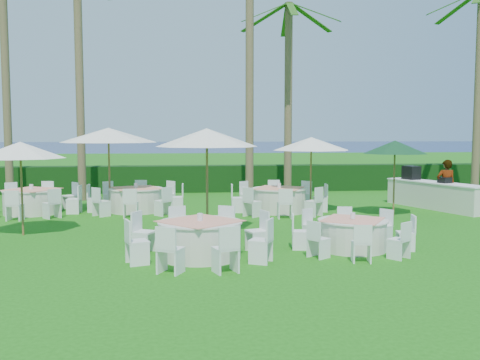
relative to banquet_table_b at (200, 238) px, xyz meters
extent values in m
plane|color=#1A6110|center=(-0.67, 1.15, -0.42)|extent=(120.00, 120.00, 0.00)
cube|color=black|center=(-0.67, 13.15, 0.18)|extent=(34.00, 1.00, 1.20)
plane|color=#071248|center=(-0.67, 103.15, -0.42)|extent=(260.00, 260.00, 0.00)
cylinder|color=beige|center=(0.00, 0.00, -0.04)|extent=(1.76, 1.76, 0.76)
cylinder|color=beige|center=(0.00, 0.00, 0.35)|extent=(1.83, 1.83, 0.03)
cube|color=#F6987A|center=(0.00, 0.00, 0.38)|extent=(2.00, 2.00, 0.01)
cylinder|color=silver|center=(0.00, 0.00, 0.46)|extent=(0.12, 0.12, 0.16)
cube|color=white|center=(1.30, 0.44, 0.04)|extent=(0.54, 0.54, 0.92)
cube|color=white|center=(0.61, 1.23, 0.04)|extent=(0.57, 0.57, 0.92)
cube|color=white|center=(-0.44, 1.30, 0.04)|extent=(0.54, 0.54, 0.92)
cube|color=white|center=(-1.23, 0.61, 0.04)|extent=(0.57, 0.57, 0.92)
cube|color=white|center=(-1.30, -0.44, 0.04)|extent=(0.54, 0.54, 0.92)
cube|color=white|center=(-0.61, -1.23, 0.04)|extent=(0.57, 0.57, 0.92)
cube|color=white|center=(0.44, -1.30, 0.04)|extent=(0.54, 0.54, 0.92)
cube|color=white|center=(1.23, -0.61, 0.04)|extent=(0.57, 0.57, 0.92)
cylinder|color=beige|center=(3.52, 0.40, -0.09)|extent=(1.54, 1.54, 0.67)
cylinder|color=beige|center=(3.52, 0.40, 0.26)|extent=(1.60, 1.60, 0.03)
cube|color=#F6987A|center=(3.52, 0.40, 0.28)|extent=(1.71, 1.71, 0.01)
cylinder|color=silver|center=(3.52, 0.40, 0.37)|extent=(0.11, 0.11, 0.14)
cube|color=white|center=(4.50, 1.10, -0.02)|extent=(0.52, 0.52, 0.80)
cube|color=white|center=(3.72, 1.59, -0.02)|extent=(0.43, 0.43, 0.80)
cube|color=white|center=(2.82, 1.39, -0.02)|extent=(0.52, 0.52, 0.80)
cube|color=white|center=(2.33, 0.60, -0.02)|extent=(0.43, 0.43, 0.80)
cube|color=white|center=(2.54, -0.29, -0.02)|extent=(0.52, 0.52, 0.80)
cube|color=white|center=(3.32, -0.78, -0.02)|extent=(0.43, 0.43, 0.80)
cube|color=white|center=(4.22, -0.58, -0.02)|extent=(0.52, 0.52, 0.80)
cube|color=white|center=(4.70, 0.21, -0.02)|extent=(0.43, 0.43, 0.80)
cylinder|color=beige|center=(-5.37, 6.95, -0.03)|extent=(1.80, 1.80, 0.78)
cylinder|color=beige|center=(-5.37, 6.95, 0.37)|extent=(1.87, 1.87, 0.03)
cube|color=#F6987A|center=(-5.37, 6.95, 0.39)|extent=(1.96, 1.96, 0.01)
cylinder|color=silver|center=(-5.37, 6.95, 0.48)|extent=(0.12, 0.12, 0.17)
cube|color=white|center=(-4.29, 7.85, 0.05)|extent=(0.62, 0.62, 0.94)
cube|color=white|center=(-5.24, 8.35, 0.05)|extent=(0.47, 0.47, 0.94)
cube|color=white|center=(-6.27, 8.03, 0.05)|extent=(0.62, 0.62, 0.94)
cube|color=white|center=(-5.49, 5.55, 0.05)|extent=(0.47, 0.47, 0.94)
cube|color=white|center=(-4.47, 5.87, 0.05)|extent=(0.62, 0.62, 0.94)
cube|color=white|center=(-3.97, 6.83, 0.05)|extent=(0.47, 0.47, 0.94)
cylinder|color=beige|center=(-1.95, 7.07, -0.03)|extent=(1.79, 1.79, 0.78)
cylinder|color=beige|center=(-1.95, 7.07, 0.37)|extent=(1.87, 1.87, 0.03)
cube|color=#F6987A|center=(-1.95, 7.07, 0.39)|extent=(1.86, 1.86, 0.01)
cylinder|color=silver|center=(-1.95, 7.07, 0.48)|extent=(0.12, 0.12, 0.17)
cube|color=white|center=(-0.55, 7.03, 0.04)|extent=(0.45, 0.45, 0.93)
cube|color=white|center=(-0.93, 8.03, 0.04)|extent=(0.62, 0.62, 0.93)
cube|color=white|center=(-1.90, 8.47, 0.04)|extent=(0.45, 0.45, 0.93)
cube|color=white|center=(-2.91, 8.10, 0.04)|extent=(0.62, 0.62, 0.93)
cube|color=white|center=(-3.35, 7.12, 0.04)|extent=(0.45, 0.45, 0.93)
cube|color=white|center=(-2.97, 6.12, 0.04)|extent=(0.62, 0.62, 0.93)
cube|color=white|center=(-2.00, 5.67, 0.04)|extent=(0.45, 0.45, 0.93)
cube|color=white|center=(-0.99, 6.05, 0.04)|extent=(0.62, 0.62, 0.93)
cylinder|color=beige|center=(2.91, 6.44, -0.03)|extent=(1.81, 1.81, 0.79)
cylinder|color=beige|center=(2.91, 6.44, 0.37)|extent=(1.89, 1.89, 0.03)
cube|color=#F6987A|center=(2.91, 6.44, 0.40)|extent=(1.95, 1.95, 0.01)
cylinder|color=silver|center=(2.91, 6.44, 0.48)|extent=(0.13, 0.13, 0.17)
cube|color=white|center=(3.97, 7.38, 0.05)|extent=(0.62, 0.62, 0.94)
cube|color=white|center=(3.00, 7.86, 0.05)|extent=(0.47, 0.47, 0.94)
cube|color=white|center=(1.97, 7.50, 0.05)|extent=(0.62, 0.62, 0.94)
cube|color=white|center=(1.50, 6.53, 0.05)|extent=(0.47, 0.47, 0.94)
cube|color=white|center=(1.86, 5.50, 0.05)|extent=(0.62, 0.62, 0.94)
cube|color=white|center=(2.83, 5.03, 0.05)|extent=(0.47, 0.47, 0.94)
cube|color=white|center=(3.85, 5.39, 0.05)|extent=(0.62, 0.62, 0.94)
cube|color=white|center=(4.32, 6.36, 0.05)|extent=(0.47, 0.47, 0.94)
cylinder|color=brown|center=(-4.54, 3.03, 0.76)|extent=(0.06, 0.06, 2.36)
cone|color=white|center=(-4.54, 3.03, 1.82)|extent=(2.33, 2.33, 0.43)
sphere|color=brown|center=(-4.54, 3.03, 1.97)|extent=(0.09, 0.09, 0.09)
cylinder|color=brown|center=(0.29, 2.84, 0.93)|extent=(0.06, 0.06, 2.70)
cone|color=white|center=(0.29, 2.84, 2.14)|extent=(2.71, 2.71, 0.49)
sphere|color=brown|center=(0.29, 2.84, 2.31)|extent=(0.11, 0.11, 0.11)
cylinder|color=brown|center=(-2.84, 7.15, 0.95)|extent=(0.07, 0.07, 2.75)
cone|color=white|center=(-2.84, 7.15, 2.19)|extent=(3.27, 3.27, 0.50)
sphere|color=brown|center=(-2.84, 7.15, 2.36)|extent=(0.11, 0.11, 0.11)
cylinder|color=brown|center=(3.96, 6.25, 0.80)|extent=(0.06, 0.06, 2.45)
cone|color=white|center=(3.96, 6.25, 1.90)|extent=(2.60, 2.60, 0.44)
sphere|color=brown|center=(3.96, 6.25, 2.06)|extent=(0.10, 0.10, 0.10)
cylinder|color=brown|center=(6.43, 5.14, 0.76)|extent=(0.06, 0.06, 2.35)
cone|color=#113F20|center=(6.43, 5.14, 1.81)|extent=(2.13, 2.13, 0.42)
sphere|color=brown|center=(6.43, 5.14, 1.96)|extent=(0.09, 0.09, 0.09)
cube|color=beige|center=(8.59, 6.63, 0.03)|extent=(2.11, 4.09, 0.91)
cube|color=white|center=(8.59, 6.63, 0.51)|extent=(2.17, 4.16, 0.04)
cube|color=black|center=(8.19, 7.78, 0.78)|extent=(0.61, 0.68, 0.51)
cube|color=black|center=(8.72, 6.25, 0.63)|extent=(0.45, 0.45, 0.20)
imported|color=gray|center=(8.77, 6.24, 0.46)|extent=(0.68, 0.48, 1.77)
cylinder|color=brown|center=(-7.37, 11.20, 4.30)|extent=(0.32, 0.32, 9.45)
cylinder|color=brown|center=(-4.35, 10.43, 4.24)|extent=(0.32, 0.32, 9.32)
cylinder|color=brown|center=(2.30, 9.66, 6.08)|extent=(0.32, 0.32, 13.00)
cylinder|color=brown|center=(4.05, 10.64, 3.58)|extent=(0.32, 0.32, 8.01)
cube|color=#1C4912|center=(5.04, 11.10, 7.10)|extent=(2.12, 1.17, 1.00)
cube|color=#1C4912|center=(4.15, 11.74, 7.10)|extent=(0.49, 2.22, 1.00)
cube|color=#1C4912|center=(3.15, 11.28, 7.10)|extent=(1.96, 1.51, 1.00)
cube|color=#1C4912|center=(3.05, 10.19, 7.10)|extent=(2.12, 1.17, 1.00)
cube|color=#1C4912|center=(3.94, 9.55, 7.10)|extent=(0.49, 2.22, 1.00)
cube|color=#1C4912|center=(4.94, 10.01, 7.10)|extent=(1.96, 1.51, 1.00)
cylinder|color=brown|center=(11.70, 9.46, 3.79)|extent=(0.32, 0.32, 8.42)
cube|color=#1C4912|center=(11.24, 10.46, 7.51)|extent=(1.16, 2.12, 1.00)
cube|color=#1C4912|center=(10.60, 9.57, 7.51)|extent=(2.22, 0.50, 1.00)
camera|label=1|loc=(-0.38, -11.38, 2.25)|focal=40.00mm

